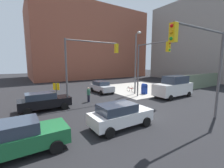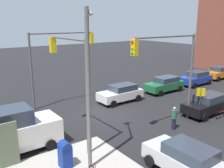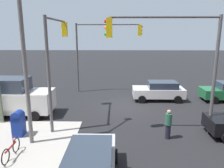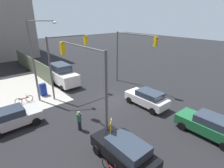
# 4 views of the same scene
# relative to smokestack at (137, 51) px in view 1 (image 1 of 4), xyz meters

# --- Properties ---
(ground_plane) EXTENTS (120.00, 120.00, 0.00)m
(ground_plane) POSITION_rel_smokestack_xyz_m (-27.11, -30.00, -8.23)
(ground_plane) COLOR black
(sidewalk_corner) EXTENTS (12.00, 12.00, 0.01)m
(sidewalk_corner) POSITION_rel_smokestack_xyz_m (-18.11, -21.00, -8.22)
(sidewalk_corner) COLOR #ADA89E
(sidewalk_corner) RESTS_ON ground
(construction_fence) EXTENTS (16.16, 0.12, 2.40)m
(construction_fence) POSITION_rel_smokestack_xyz_m (-11.03, -26.80, -7.03)
(construction_fence) COLOR #607056
(construction_fence) RESTS_ON ground
(building_warehouse_north) EXTENTS (32.00, 18.00, 19.20)m
(building_warehouse_north) POSITION_rel_smokestack_xyz_m (-16.67, 4.00, 1.37)
(building_warehouse_north) COLOR #93513D
(building_warehouse_north) RESTS_ON ground
(building_loft_east) EXTENTS (20.00, 24.00, 19.25)m
(building_loft_east) POSITION_rel_smokestack_xyz_m (8.89, -19.60, 1.40)
(building_loft_east) COLOR gray
(building_loft_east) RESTS_ON ground
(smokestack) EXTENTS (1.80, 1.80, 16.46)m
(smokestack) POSITION_rel_smokestack_xyz_m (0.00, 0.00, 0.00)
(smokestack) COLOR brown
(smokestack) RESTS_ON ground
(traffic_signal_nw_corner) EXTENTS (6.04, 0.36, 6.50)m
(traffic_signal_nw_corner) POSITION_rel_smokestack_xyz_m (-29.29, -25.50, -3.57)
(traffic_signal_nw_corner) COLOR #59595B
(traffic_signal_nw_corner) RESTS_ON ground
(traffic_signal_se_corner) EXTENTS (6.20, 0.36, 6.50)m
(traffic_signal_se_corner) POSITION_rel_smokestack_xyz_m (-25.01, -34.50, -3.56)
(traffic_signal_se_corner) COLOR #59595B
(traffic_signal_se_corner) RESTS_ON ground
(traffic_signal_ne_corner) EXTENTS (0.36, 4.66, 6.50)m
(traffic_signal_ne_corner) POSITION_rel_smokestack_xyz_m (-22.61, -27.24, -3.65)
(traffic_signal_ne_corner) COLOR #59595B
(traffic_signal_ne_corner) RESTS_ON ground
(street_lamp_corner) EXTENTS (1.69, 2.29, 8.00)m
(street_lamp_corner) POSITION_rel_smokestack_xyz_m (-22.11, -24.51, -3.53)
(street_lamp_corner) COLOR slate
(street_lamp_corner) RESTS_ON ground
(warning_sign_two_way) EXTENTS (0.48, 0.48, 2.40)m
(warning_sign_two_way) POSITION_rel_smokestack_xyz_m (-32.51, -25.13, -6.59)
(warning_sign_two_way) COLOR #4C4C4C
(warning_sign_two_way) RESTS_ON ground
(mailbox_blue) EXTENTS (0.56, 0.64, 1.43)m
(mailbox_blue) POSITION_rel_smokestack_xyz_m (-20.91, -25.00, -7.47)
(mailbox_blue) COLOR navy
(mailbox_blue) RESTS_ON ground
(hatchback_green) EXTENTS (4.46, 2.02, 1.62)m
(hatchback_green) POSITION_rel_smokestack_xyz_m (-35.84, -31.77, -7.38)
(hatchback_green) COLOR #1E6638
(hatchback_green) RESTS_ON ground
(coupe_white) EXTENTS (4.28, 2.02, 1.62)m
(coupe_white) POSITION_rel_smokestack_xyz_m (-29.97, -31.87, -7.39)
(coupe_white) COLOR white
(coupe_white) RESTS_ON ground
(sedan_black) EXTENTS (4.37, 2.02, 1.62)m
(sedan_black) POSITION_rel_smokestack_xyz_m (-33.65, -25.21, -7.39)
(sedan_black) COLOR black
(sedan_black) RESTS_ON ground
(hatchback_silver) EXTENTS (2.02, 4.11, 1.62)m
(hatchback_silver) POSITION_rel_smokestack_xyz_m (-25.37, -20.95, -7.39)
(hatchback_silver) COLOR #B7BABF
(hatchback_silver) RESTS_ON ground
(van_white_delivery) EXTENTS (5.40, 2.32, 2.62)m
(van_white_delivery) POSITION_rel_smokestack_xyz_m (-19.07, -28.20, -6.95)
(van_white_delivery) COLOR white
(van_white_delivery) RESTS_ON ground
(pedestrian_crossing) EXTENTS (0.36, 0.36, 1.64)m
(pedestrian_crossing) POSITION_rel_smokestack_xyz_m (-29.11, -24.80, -7.38)
(pedestrian_crossing) COLOR #2D664C
(pedestrian_crossing) RESTS_ON ground
(bicycle_leaning_on_fence) EXTENTS (0.05, 1.75, 0.97)m
(bicycle_leaning_on_fence) POSITION_rel_smokestack_xyz_m (-21.51, -22.80, -7.88)
(bicycle_leaning_on_fence) COLOR black
(bicycle_leaning_on_fence) RESTS_ON ground
(bicycle_at_crosswalk) EXTENTS (1.75, 0.05, 0.97)m
(bicycle_at_crosswalk) POSITION_rel_smokestack_xyz_m (-33.91, -24.00, -7.88)
(bicycle_at_crosswalk) COLOR black
(bicycle_at_crosswalk) RESTS_ON ground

